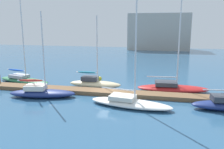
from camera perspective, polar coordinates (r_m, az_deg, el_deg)
ground_plane at (r=27.97m, az=-0.90°, el=-4.84°), size 120.00×120.00×0.00m
dock_pier at (r=27.90m, az=-0.90°, el=-4.38°), size 31.45×1.98×0.47m
sailboat_0 at (r=35.89m, az=-20.68°, el=-0.94°), size 8.82×4.11×13.69m
sailboat_1 at (r=28.03m, az=-16.70°, el=-4.07°), size 7.79×3.55×9.49m
sailboat_2 at (r=31.06m, az=-4.30°, el=-1.99°), size 6.91×1.95×9.22m
sailboat_3 at (r=23.88m, az=4.28°, el=-6.58°), size 8.72×3.78×12.21m
sailboat_4 at (r=29.98m, az=14.32°, el=-3.00°), size 8.83×3.49×12.68m
mooring_buoy_yellow at (r=34.80m, az=-2.98°, el=-0.99°), size 0.60×0.60×0.60m
harbor_building_distant at (r=80.31m, az=11.23°, el=10.11°), size 19.58×8.49×11.67m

